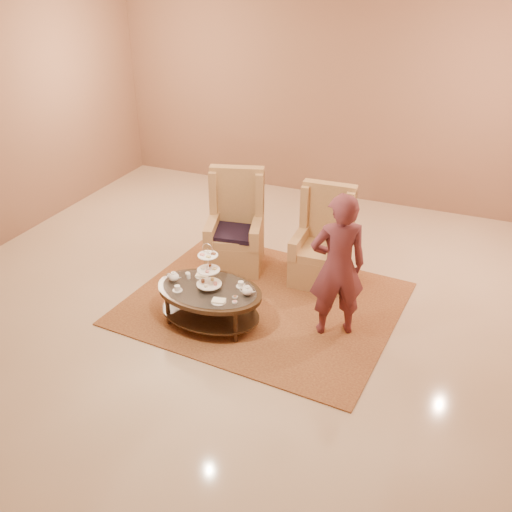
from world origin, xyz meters
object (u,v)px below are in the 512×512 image
at_px(tea_table, 210,295).
at_px(armchair_left, 236,234).
at_px(armchair_right, 323,249).
at_px(person, 338,267).

bearing_deg(tea_table, armchair_left, 103.80).
height_order(armchair_left, armchair_right, armchair_left).
bearing_deg(person, armchair_right, -94.66).
relative_size(tea_table, armchair_left, 0.95).
relative_size(armchair_left, armchair_right, 1.05).
height_order(armchair_right, person, person).
bearing_deg(armchair_right, tea_table, -122.95).
xyz_separation_m(armchair_right, person, (0.49, -1.12, 0.43)).
bearing_deg(person, tea_table, -12.15).
relative_size(armchair_left, person, 0.79).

